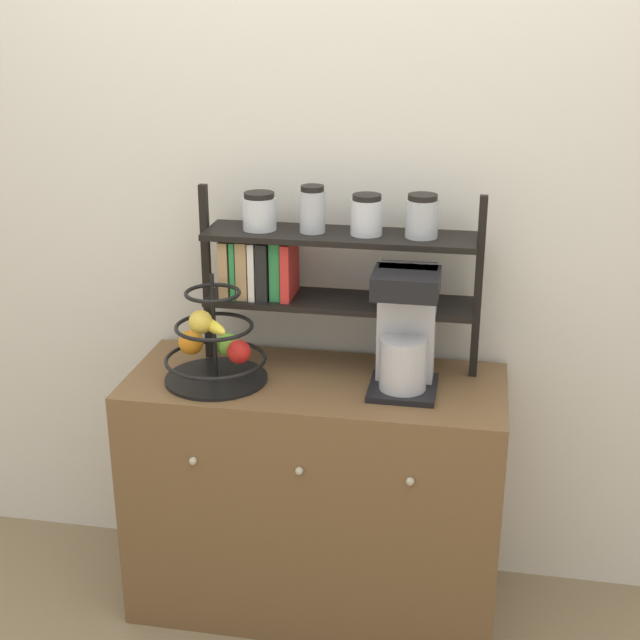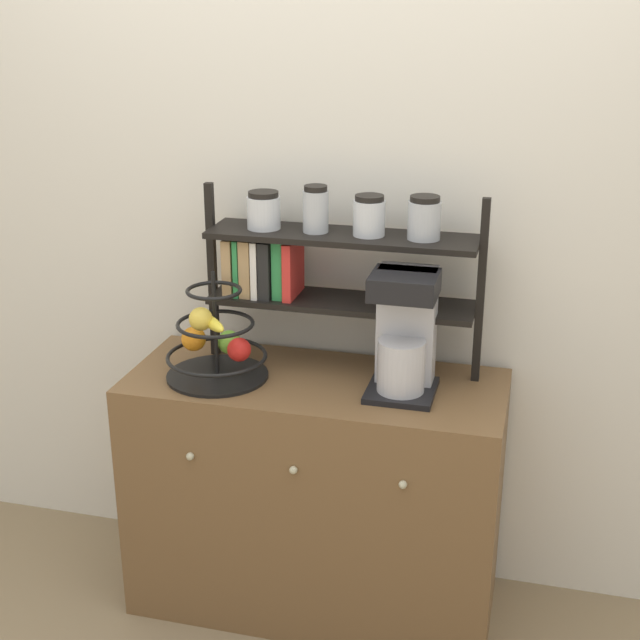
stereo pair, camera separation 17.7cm
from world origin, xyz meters
name	(u,v)px [view 2 (the right image)]	position (x,y,z in m)	size (l,w,h in m)	color
wall_back	(338,196)	(0.00, 0.52, 1.30)	(7.00, 0.05, 2.60)	silver
sideboard	(315,494)	(0.00, 0.24, 0.40)	(1.15, 0.49, 0.79)	brown
coffee_maker	(404,333)	(0.27, 0.23, 0.98)	(0.20, 0.21, 0.37)	black
fruit_stand	(216,344)	(-0.30, 0.18, 0.90)	(0.31, 0.31, 0.34)	black
shelf_hutch	(316,254)	(-0.03, 0.36, 1.15)	(0.86, 0.20, 0.57)	black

